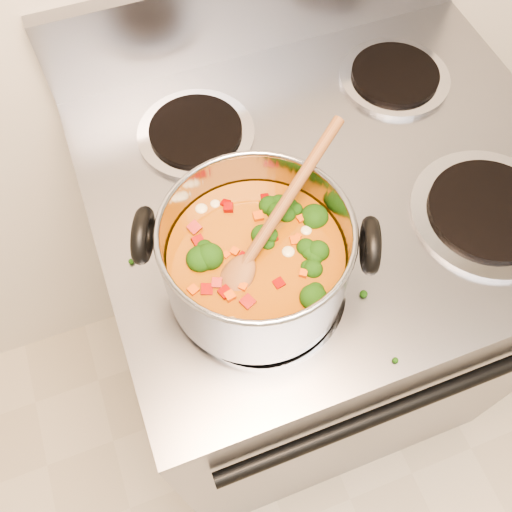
{
  "coord_description": "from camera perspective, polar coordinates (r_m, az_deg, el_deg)",
  "views": [
    {
      "loc": [
        -0.3,
        0.67,
        1.66
      ],
      "look_at": [
        -0.17,
        1.01,
        1.01
      ],
      "focal_mm": 40.0,
      "sensor_mm": 36.0,
      "label": 1
    }
  ],
  "objects": [
    {
      "name": "cooktop_crumbs",
      "position": [
        0.84,
        0.45,
        -0.66
      ],
      "size": [
        0.32,
        0.27,
        0.01
      ],
      "color": "black",
      "rests_on": "electric_range"
    },
    {
      "name": "electric_range",
      "position": [
        1.33,
        5.56,
        -3.67
      ],
      "size": [
        0.79,
        0.72,
        1.08
      ],
      "color": "gray",
      "rests_on": "ground"
    },
    {
      "name": "wooden_spoon",
      "position": [
        0.73,
        0.69,
        1.94
      ],
      "size": [
        0.24,
        0.18,
        0.11
      ],
      "rotation": [
        0.0,
        0.0,
        0.59
      ],
      "color": "brown",
      "rests_on": "stockpot"
    },
    {
      "name": "stockpot",
      "position": [
        0.76,
        0.01,
        -0.39
      ],
      "size": [
        0.31,
        0.25,
        0.15
      ],
      "rotation": [
        0.0,
        0.0,
        -0.41
      ],
      "color": "#9899A0",
      "rests_on": "electric_range"
    }
  ]
}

